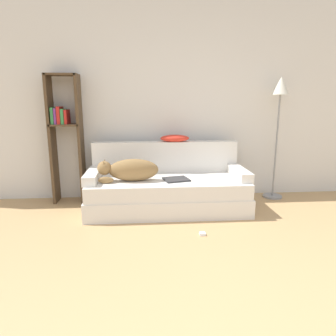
{
  "coord_description": "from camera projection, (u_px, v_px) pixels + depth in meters",
  "views": [
    {
      "loc": [
        -0.52,
        -1.18,
        1.34
      ],
      "look_at": [
        -0.25,
        2.3,
        0.55
      ],
      "focal_mm": 32.0,
      "sensor_mm": 36.0,
      "label": 1
    }
  ],
  "objects": [
    {
      "name": "wall_back",
      "position": [
        182.0,
        100.0,
        4.1
      ],
      "size": [
        7.63,
        0.06,
        2.7
      ],
      "color": "silver",
      "rests_on": "ground_plane"
    },
    {
      "name": "couch",
      "position": [
        167.0,
        194.0,
        3.74
      ],
      "size": [
        1.95,
        0.86,
        0.4
      ],
      "color": "silver",
      "rests_on": "ground_plane"
    },
    {
      "name": "couch_backrest",
      "position": [
        165.0,
        157.0,
        4.0
      ],
      "size": [
        1.91,
        0.15,
        0.41
      ],
      "color": "silver",
      "rests_on": "couch"
    },
    {
      "name": "couch_arm_left",
      "position": [
        93.0,
        175.0,
        3.61
      ],
      "size": [
        0.15,
        0.67,
        0.11
      ],
      "color": "silver",
      "rests_on": "couch"
    },
    {
      "name": "couch_arm_right",
      "position": [
        239.0,
        173.0,
        3.75
      ],
      "size": [
        0.15,
        0.67,
        0.11
      ],
      "color": "silver",
      "rests_on": "couch"
    },
    {
      "name": "dog",
      "position": [
        129.0,
        170.0,
        3.55
      ],
      "size": [
        0.72,
        0.24,
        0.26
      ],
      "color": "olive",
      "rests_on": "couch"
    },
    {
      "name": "laptop",
      "position": [
        176.0,
        179.0,
        3.61
      ],
      "size": [
        0.34,
        0.31,
        0.02
      ],
      "rotation": [
        0.0,
        0.0,
        0.23
      ],
      "color": "#2D2D30",
      "rests_on": "couch"
    },
    {
      "name": "throw_pillow",
      "position": [
        175.0,
        138.0,
        3.94
      ],
      "size": [
        0.38,
        0.2,
        0.09
      ],
      "color": "red",
      "rests_on": "couch_backrest"
    },
    {
      "name": "bookshelf",
      "position": [
        65.0,
        132.0,
        3.89
      ],
      "size": [
        0.4,
        0.26,
        1.67
      ],
      "color": "#4C3823",
      "rests_on": "ground_plane"
    },
    {
      "name": "floor_lamp",
      "position": [
        280.0,
        103.0,
        3.98
      ],
      "size": [
        0.26,
        0.26,
        1.65
      ],
      "color": "gray",
      "rests_on": "ground_plane"
    },
    {
      "name": "power_adapter",
      "position": [
        202.0,
        234.0,
        3.05
      ],
      "size": [
        0.06,
        0.06,
        0.02
      ],
      "color": "white",
      "rests_on": "ground_plane"
    }
  ]
}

